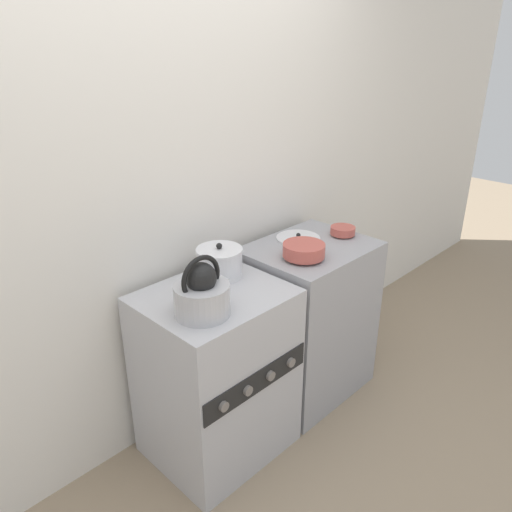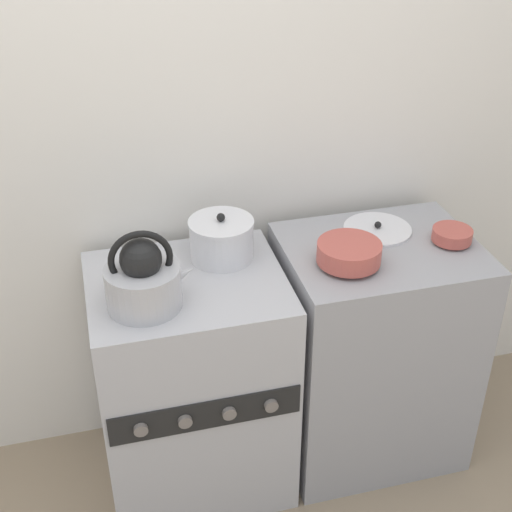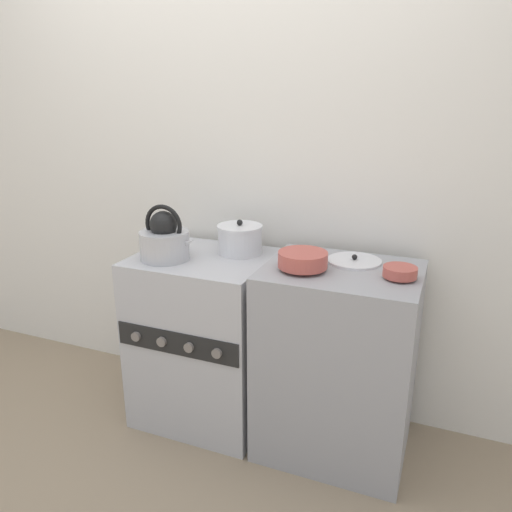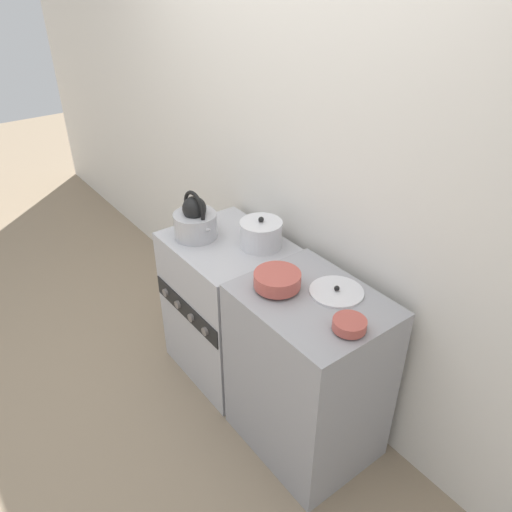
{
  "view_description": "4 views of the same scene",
  "coord_description": "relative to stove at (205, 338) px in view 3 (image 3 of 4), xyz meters",
  "views": [
    {
      "loc": [
        -1.24,
        -1.21,
        1.89
      ],
      "look_at": [
        0.23,
        0.24,
        0.97
      ],
      "focal_mm": 35.0,
      "sensor_mm": 36.0,
      "label": 1
    },
    {
      "loc": [
        -0.26,
        -1.61,
        2.11
      ],
      "look_at": [
        0.24,
        0.29,
        0.9
      ],
      "focal_mm": 50.0,
      "sensor_mm": 36.0,
      "label": 2
    },
    {
      "loc": [
        1.07,
        -1.7,
        1.59
      ],
      "look_at": [
        0.28,
        0.25,
        0.9
      ],
      "focal_mm": 35.0,
      "sensor_mm": 36.0,
      "label": 3
    },
    {
      "loc": [
        1.88,
        -0.96,
        2.16
      ],
      "look_at": [
        0.25,
        0.27,
        0.89
      ],
      "focal_mm": 35.0,
      "sensor_mm": 36.0,
      "label": 4
    }
  ],
  "objects": [
    {
      "name": "loose_pot_lid",
      "position": [
        0.69,
        0.11,
        0.46
      ],
      "size": [
        0.24,
        0.24,
        0.03
      ],
      "color": "silver",
      "rests_on": "counter"
    },
    {
      "name": "small_ceramic_bowl",
      "position": [
        0.9,
        -0.03,
        0.49
      ],
      "size": [
        0.13,
        0.13,
        0.05
      ],
      "color": "#B75147",
      "rests_on": "counter"
    },
    {
      "name": "kettle",
      "position": [
        -0.14,
        -0.1,
        0.52
      ],
      "size": [
        0.28,
        0.23,
        0.26
      ],
      "color": "#B2B2B7",
      "rests_on": "stove"
    },
    {
      "name": "wall_back",
      "position": [
        -0.0,
        0.34,
        0.82
      ],
      "size": [
        7.0,
        0.06,
        2.5
      ],
      "color": "silver",
      "rests_on": "ground_plane"
    },
    {
      "name": "ground_plane",
      "position": [
        -0.0,
        -0.27,
        -0.43
      ],
      "size": [
        12.0,
        12.0,
        0.0
      ],
      "primitive_type": "plane",
      "color": "gray"
    },
    {
      "name": "cooking_pot",
      "position": [
        0.14,
        0.12,
        0.5
      ],
      "size": [
        0.22,
        0.22,
        0.16
      ],
      "color": "silver",
      "rests_on": "stove"
    },
    {
      "name": "stove",
      "position": [
        0.0,
        0.0,
        0.0
      ],
      "size": [
        0.63,
        0.56,
        0.86
      ],
      "color": "#B2B2B7",
      "rests_on": "ground_plane"
    },
    {
      "name": "enamel_bowl",
      "position": [
        0.52,
        -0.08,
        0.5
      ],
      "size": [
        0.21,
        0.21,
        0.08
      ],
      "color": "#B75147",
      "rests_on": "counter"
    },
    {
      "name": "counter",
      "position": [
        0.67,
        -0.01,
        0.01
      ],
      "size": [
        0.66,
        0.52,
        0.88
      ],
      "color": "#99999E",
      "rests_on": "ground_plane"
    }
  ]
}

